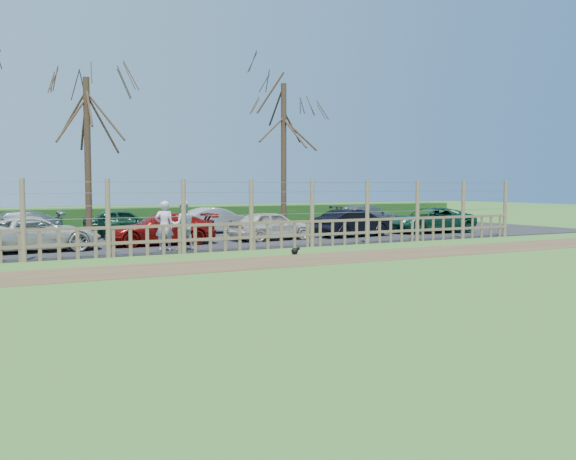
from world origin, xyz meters
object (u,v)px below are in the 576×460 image
tree_right (284,122)px  car_5 (354,223)px  car_4 (271,225)px  tree_mid (87,119)px  car_13 (367,216)px  car_11 (216,220)px  car_10 (124,222)px  car_3 (161,229)px  car_2 (35,234)px  visitor_a (164,226)px  car_6 (430,220)px  visitor_b (183,225)px  car_9 (12,225)px  crow (295,251)px

tree_right → car_5: bearing=-59.8°
car_4 → tree_mid: bearing=64.4°
car_4 → car_13: (8.32, 4.91, 0.00)m
tree_right → car_11: 5.60m
tree_mid → car_11: tree_mid is taller
car_5 → car_10: bearing=52.7°
tree_mid → car_3: tree_mid is taller
car_10 → car_13: bearing=-85.6°
car_2 → car_3: (4.52, 0.32, 0.00)m
visitor_a → car_13: bearing=-140.3°
car_3 → car_11: (4.11, 4.59, 0.00)m
tree_mid → car_2: (-2.34, -2.74, -4.23)m
car_4 → car_6: size_ratio=0.82×
car_5 → car_10: 10.25m
visitor_b → car_13: bearing=-142.4°
tree_mid → car_9: tree_mid is taller
tree_mid → car_6: bearing=-8.9°
tree_mid → car_4: tree_mid is taller
car_6 → car_9: 18.65m
visitor_b → car_5: 8.85m
car_4 → car_9: 10.74m
tree_mid → car_9: size_ratio=1.65×
car_11 → tree_right: bearing=-127.0°
car_5 → car_13: (4.30, 5.03, 0.00)m
visitor_a → car_10: bearing=-81.7°
car_5 → tree_mid: bearing=69.4°
car_6 → car_4: bearing=-82.9°
car_3 → car_4: bearing=90.7°
crow → car_4: (1.67, 5.02, 0.52)m
car_2 → tree_mid: bearing=-43.2°
visitor_b → car_4: visitor_b is taller
crow → car_9: car_9 is taller
tree_right → car_5: (1.83, -3.15, -4.60)m
car_2 → car_13: size_ratio=1.04×
car_3 → car_11: bearing=140.3°
car_11 → car_9: bearing=81.3°
visitor_a → car_4: (5.26, 2.29, -0.26)m
car_3 → car_10: bearing=-175.8°
car_11 → tree_mid: bearing=103.6°
car_11 → car_6: bearing=-122.2°
crow → tree_right: bearing=64.3°
car_11 → car_13: bearing=-94.1°
car_4 → visitor_a: bearing=108.3°
car_10 → car_9: bearing=93.5°
car_6 → car_9: (-17.95, 5.09, 0.00)m
car_9 → crow: bearing=41.4°
tree_right → car_6: bearing=-24.6°
car_6 → car_13: bearing=-171.0°
tree_right → car_5: 5.87m
car_3 → visitor_b: bearing=3.5°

